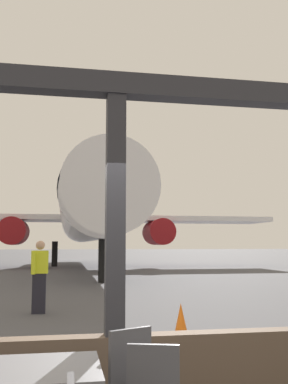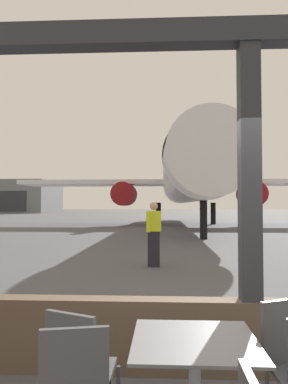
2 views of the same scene
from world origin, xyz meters
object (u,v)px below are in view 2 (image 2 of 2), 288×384
(distant_hangar, at_px, (9,197))
(airplane, at_px, (188,178))
(ground_crew_worker, at_px, (154,233))
(cafe_chair_aisle_right, at_px, (78,364))

(distant_hangar, bearing_deg, airplane, -55.49)
(ground_crew_worker, xyz_separation_m, distant_hangar, (-35.48, 74.90, 2.70))
(cafe_chair_aisle_right, bearing_deg, ground_crew_worker, 87.56)
(cafe_chair_aisle_right, distance_m, distant_hangar, 89.68)
(airplane, distance_m, distant_hangar, 66.53)
(airplane, relative_size, distant_hangar, 1.50)
(ground_crew_worker, height_order, distant_hangar, distant_hangar)
(airplane, distance_m, ground_crew_worker, 20.42)
(cafe_chair_aisle_right, xyz_separation_m, distant_hangar, (-35.16, 82.45, 3.04))
(cafe_chair_aisle_right, relative_size, airplane, 0.03)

